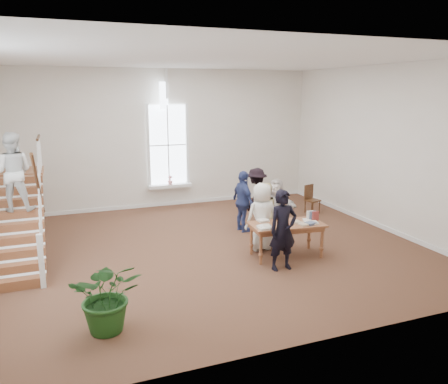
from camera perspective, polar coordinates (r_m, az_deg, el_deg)
name	(u,v)px	position (r m, az deg, el deg)	size (l,w,h in m)	color
ground	(213,248)	(10.88, -1.48, -7.28)	(10.00, 10.00, 0.00)	#4D2B1E
room_shell	(170,194)	(14.82, -7.09, -0.26)	(10.49, 10.00, 10.00)	beige
staircase	(15,191)	(10.66, -25.59, 0.07)	(1.10, 4.10, 2.92)	brown
library_table	(286,227)	(10.22, 8.16, -4.56)	(1.76, 0.99, 0.86)	brown
police_officer	(283,230)	(9.43, 7.71, -4.96)	(0.64, 0.42, 1.76)	black
elderly_woman	(262,217)	(10.55, 4.97, -3.25)	(0.81, 0.53, 1.65)	silver
person_yellow	(264,213)	(11.13, 5.25, -2.70)	(0.75, 0.58, 1.54)	#DBC689
woman_cluster_a	(243,201)	(11.92, 2.52, -1.24)	(0.99, 0.41, 1.69)	navy
woman_cluster_b	(256,197)	(12.56, 4.23, -0.60)	(1.07, 0.62, 1.66)	black
woman_cluster_c	(276,205)	(12.15, 6.79, -1.64)	(1.34, 0.43, 1.44)	beige
floor_plant	(108,295)	(7.34, -14.90, -12.88)	(1.11, 0.96, 1.23)	#183E13
side_chair	(311,198)	(14.09, 11.28, -0.71)	(0.48, 0.48, 0.90)	black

